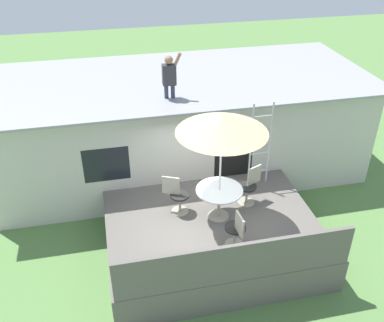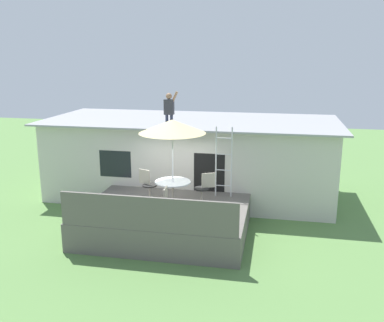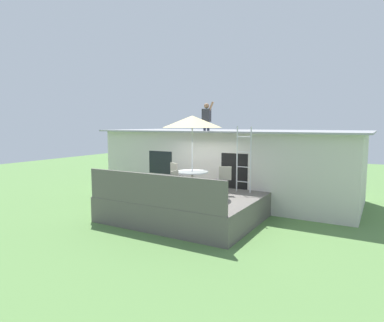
% 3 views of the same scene
% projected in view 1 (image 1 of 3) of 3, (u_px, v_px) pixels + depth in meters
% --- Properties ---
extents(ground_plane, '(40.00, 40.00, 0.00)m').
position_uv_depth(ground_plane, '(210.00, 245.00, 10.26)').
color(ground_plane, '#567F42').
extents(house, '(10.50, 4.50, 2.82)m').
position_uv_depth(house, '(180.00, 124.00, 12.52)').
color(house, beige).
rests_on(house, ground).
extents(deck, '(4.69, 3.87, 0.80)m').
position_uv_depth(deck, '(210.00, 232.00, 10.05)').
color(deck, '#605B56').
rests_on(deck, ground).
extents(deck_railing, '(4.59, 0.08, 0.90)m').
position_uv_depth(deck_railing, '(237.00, 263.00, 8.04)').
color(deck_railing, '#605B56').
rests_on(deck_railing, deck).
extents(patio_table, '(1.04, 1.04, 0.74)m').
position_uv_depth(patio_table, '(219.00, 195.00, 9.61)').
color(patio_table, '#A59E8C').
rests_on(patio_table, deck).
extents(patio_umbrella, '(1.90, 1.90, 2.54)m').
position_uv_depth(patio_umbrella, '(222.00, 124.00, 8.69)').
color(patio_umbrella, silver).
rests_on(patio_umbrella, deck).
extents(step_ladder, '(0.52, 0.04, 2.20)m').
position_uv_depth(step_ladder, '(260.00, 144.00, 10.52)').
color(step_ladder, silver).
rests_on(step_ladder, deck).
extents(person_figure, '(0.47, 0.20, 1.11)m').
position_uv_depth(person_figure, '(170.00, 74.00, 10.31)').
color(person_figure, '#33384C').
rests_on(person_figure, house).
extents(patio_chair_left, '(0.59, 0.44, 0.92)m').
position_uv_depth(patio_chair_left, '(177.00, 195.00, 9.84)').
color(patio_chair_left, '#A59E8C').
rests_on(patio_chair_left, deck).
extents(patio_chair_right, '(0.59, 0.44, 0.92)m').
position_uv_depth(patio_chair_right, '(249.00, 186.00, 10.16)').
color(patio_chair_right, '#A59E8C').
rests_on(patio_chair_right, deck).
extents(patio_chair_near, '(0.44, 0.62, 0.92)m').
position_uv_depth(patio_chair_near, '(237.00, 230.00, 8.81)').
color(patio_chair_near, '#A59E8C').
rests_on(patio_chair_near, deck).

